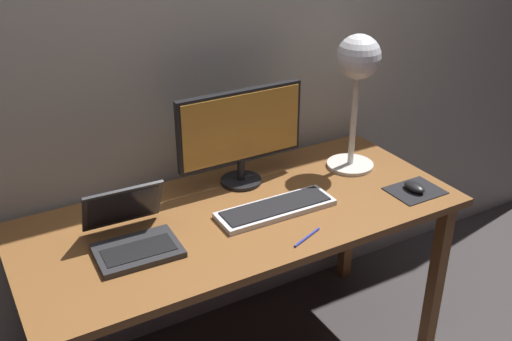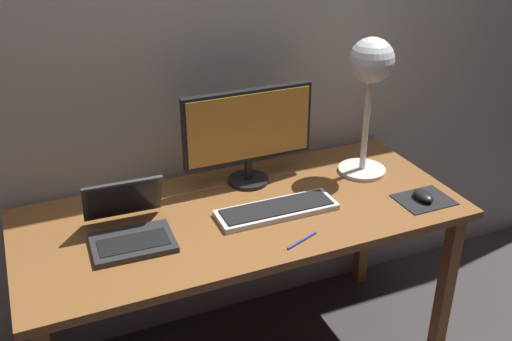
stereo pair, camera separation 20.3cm
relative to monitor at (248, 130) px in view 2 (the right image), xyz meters
The scene contains 9 objects.
back_wall 0.41m from the monitor, 117.45° to the left, with size 4.80×0.06×2.60m, color #9E998E.
desk 0.37m from the monitor, 118.37° to the right, with size 1.60×0.70×0.74m.
monitor is the anchor object (origin of this frame).
keyboard_main 0.33m from the monitor, 89.38° to the right, with size 0.44×0.15×0.03m.
laptop 0.58m from the monitor, 159.26° to the right, with size 0.28×0.29×0.19m.
desk_lamp 0.51m from the monitor, 12.09° to the right, with size 0.19×0.19×0.55m.
mousepad 0.71m from the monitor, 35.77° to the right, with size 0.20×0.16×0.00m, color black.
mouse 0.70m from the monitor, 35.97° to the right, with size 0.06×0.10×0.03m, color black.
pen 0.51m from the monitor, 89.83° to the right, with size 0.01×0.01×0.14m, color #2633A5.
Camera 2 is at (-0.69, -1.71, 1.84)m, focal length 41.69 mm.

